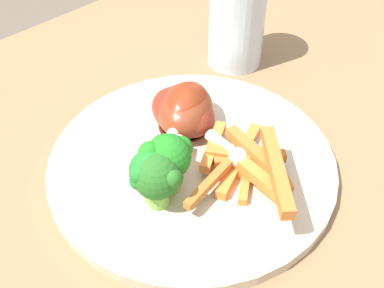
{
  "coord_description": "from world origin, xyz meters",
  "views": [
    {
      "loc": [
        0.28,
        0.23,
        1.08
      ],
      "look_at": [
        0.05,
        -0.01,
        0.77
      ],
      "focal_mm": 44.77,
      "sensor_mm": 36.0,
      "label": 1
    }
  ],
  "objects_px": {
    "broccoli_floret_middle": "(167,156)",
    "water_glass": "(237,18)",
    "broccoli_floret_back": "(159,176)",
    "broccoli_floret_front": "(153,172)",
    "carrot_fries_pile": "(248,163)",
    "dining_table": "(229,218)",
    "chicken_drumstick_extra": "(186,114)",
    "chicken_drumstick_near": "(185,111)",
    "dinner_plate": "(192,163)",
    "chicken_drumstick_far": "(185,113)"
  },
  "relations": [
    {
      "from": "broccoli_floret_front",
      "to": "chicken_drumstick_far",
      "type": "distance_m",
      "value": 0.1
    },
    {
      "from": "dinner_plate",
      "to": "chicken_drumstick_near",
      "type": "distance_m",
      "value": 0.05
    },
    {
      "from": "broccoli_floret_middle",
      "to": "water_glass",
      "type": "height_order",
      "value": "water_glass"
    },
    {
      "from": "broccoli_floret_middle",
      "to": "broccoli_floret_back",
      "type": "bearing_deg",
      "value": 28.94
    },
    {
      "from": "chicken_drumstick_far",
      "to": "dinner_plate",
      "type": "bearing_deg",
      "value": 55.03
    },
    {
      "from": "dinner_plate",
      "to": "chicken_drumstick_far",
      "type": "height_order",
      "value": "chicken_drumstick_far"
    },
    {
      "from": "chicken_drumstick_extra",
      "to": "water_glass",
      "type": "bearing_deg",
      "value": -156.86
    },
    {
      "from": "broccoli_floret_middle",
      "to": "broccoli_floret_back",
      "type": "height_order",
      "value": "broccoli_floret_middle"
    },
    {
      "from": "carrot_fries_pile",
      "to": "chicken_drumstick_near",
      "type": "xyz_separation_m",
      "value": [
        -0.0,
        -0.09,
        0.01
      ]
    },
    {
      "from": "dinner_plate",
      "to": "chicken_drumstick_extra",
      "type": "xyz_separation_m",
      "value": [
        -0.03,
        -0.04,
        0.03
      ]
    },
    {
      "from": "dinner_plate",
      "to": "broccoli_floret_back",
      "type": "height_order",
      "value": "broccoli_floret_back"
    },
    {
      "from": "broccoli_floret_middle",
      "to": "chicken_drumstick_extra",
      "type": "distance_m",
      "value": 0.08
    },
    {
      "from": "dinner_plate",
      "to": "broccoli_floret_front",
      "type": "height_order",
      "value": "broccoli_floret_front"
    },
    {
      "from": "broccoli_floret_front",
      "to": "water_glass",
      "type": "distance_m",
      "value": 0.26
    },
    {
      "from": "dinner_plate",
      "to": "chicken_drumstick_far",
      "type": "relative_size",
      "value": 2.41
    },
    {
      "from": "broccoli_floret_middle",
      "to": "chicken_drumstick_near",
      "type": "height_order",
      "value": "broccoli_floret_middle"
    },
    {
      "from": "dinner_plate",
      "to": "chicken_drumstick_extra",
      "type": "distance_m",
      "value": 0.05
    },
    {
      "from": "dinner_plate",
      "to": "water_glass",
      "type": "bearing_deg",
      "value": -150.15
    },
    {
      "from": "chicken_drumstick_extra",
      "to": "water_glass",
      "type": "height_order",
      "value": "water_glass"
    },
    {
      "from": "chicken_drumstick_near",
      "to": "water_glass",
      "type": "distance_m",
      "value": 0.16
    },
    {
      "from": "dining_table",
      "to": "broccoli_floret_middle",
      "type": "bearing_deg",
      "value": -1.67
    },
    {
      "from": "broccoli_floret_front",
      "to": "chicken_drumstick_extra",
      "type": "height_order",
      "value": "broccoli_floret_front"
    },
    {
      "from": "broccoli_floret_front",
      "to": "carrot_fries_pile",
      "type": "relative_size",
      "value": 0.43
    },
    {
      "from": "broccoli_floret_front",
      "to": "broccoli_floret_back",
      "type": "height_order",
      "value": "same"
    },
    {
      "from": "dining_table",
      "to": "water_glass",
      "type": "height_order",
      "value": "water_glass"
    },
    {
      "from": "dinner_plate",
      "to": "broccoli_floret_back",
      "type": "xyz_separation_m",
      "value": [
        0.06,
        0.02,
        0.04
      ]
    },
    {
      "from": "chicken_drumstick_far",
      "to": "water_glass",
      "type": "height_order",
      "value": "water_glass"
    },
    {
      "from": "broccoli_floret_back",
      "to": "dinner_plate",
      "type": "bearing_deg",
      "value": -160.99
    },
    {
      "from": "carrot_fries_pile",
      "to": "chicken_drumstick_near",
      "type": "bearing_deg",
      "value": -92.73
    },
    {
      "from": "dining_table",
      "to": "water_glass",
      "type": "relative_size",
      "value": 8.67
    },
    {
      "from": "broccoli_floret_front",
      "to": "chicken_drumstick_near",
      "type": "relative_size",
      "value": 0.51
    },
    {
      "from": "chicken_drumstick_far",
      "to": "chicken_drumstick_extra",
      "type": "bearing_deg",
      "value": 132.39
    },
    {
      "from": "broccoli_floret_back",
      "to": "chicken_drumstick_near",
      "type": "relative_size",
      "value": 0.52
    },
    {
      "from": "chicken_drumstick_far",
      "to": "broccoli_floret_front",
      "type": "bearing_deg",
      "value": 30.46
    },
    {
      "from": "dinner_plate",
      "to": "broccoli_floret_back",
      "type": "distance_m",
      "value": 0.07
    },
    {
      "from": "carrot_fries_pile",
      "to": "chicken_drumstick_far",
      "type": "distance_m",
      "value": 0.09
    },
    {
      "from": "broccoli_floret_front",
      "to": "broccoli_floret_back",
      "type": "bearing_deg",
      "value": 102.22
    },
    {
      "from": "broccoli_floret_back",
      "to": "chicken_drumstick_extra",
      "type": "relative_size",
      "value": 0.43
    },
    {
      "from": "broccoli_floret_front",
      "to": "dinner_plate",
      "type": "bearing_deg",
      "value": -167.37
    },
    {
      "from": "dining_table",
      "to": "chicken_drumstick_extra",
      "type": "distance_m",
      "value": 0.16
    },
    {
      "from": "carrot_fries_pile",
      "to": "chicken_drumstick_extra",
      "type": "relative_size",
      "value": 1.0
    },
    {
      "from": "carrot_fries_pile",
      "to": "water_glass",
      "type": "xyz_separation_m",
      "value": [
        -0.15,
        -0.15,
        0.03
      ]
    },
    {
      "from": "dining_table",
      "to": "chicken_drumstick_extra",
      "type": "bearing_deg",
      "value": -64.91
    },
    {
      "from": "chicken_drumstick_extra",
      "to": "chicken_drumstick_near",
      "type": "bearing_deg",
      "value": -90.87
    },
    {
      "from": "broccoli_floret_front",
      "to": "broccoli_floret_middle",
      "type": "relative_size",
      "value": 0.92
    },
    {
      "from": "broccoli_floret_front",
      "to": "broccoli_floret_middle",
      "type": "distance_m",
      "value": 0.02
    },
    {
      "from": "broccoli_floret_front",
      "to": "chicken_drumstick_extra",
      "type": "xyz_separation_m",
      "value": [
        -0.09,
        -0.05,
        -0.02
      ]
    },
    {
      "from": "dining_table",
      "to": "chicken_drumstick_near",
      "type": "xyz_separation_m",
      "value": [
        0.02,
        -0.05,
        0.15
      ]
    },
    {
      "from": "broccoli_floret_middle",
      "to": "broccoli_floret_back",
      "type": "relative_size",
      "value": 1.07
    },
    {
      "from": "dining_table",
      "to": "chicken_drumstick_near",
      "type": "relative_size",
      "value": 9.53
    }
  ]
}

